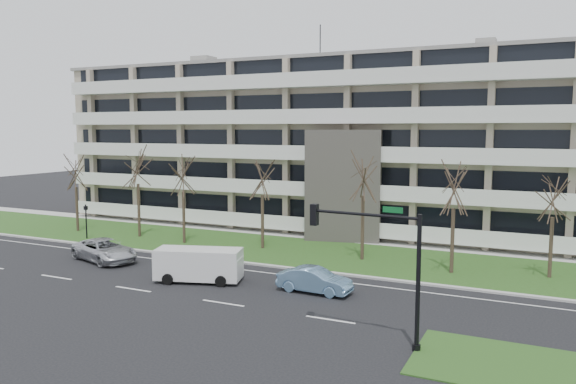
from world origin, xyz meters
The scene contains 19 objects.
ground centered at (0.00, 0.00, 0.00)m, with size 160.00×160.00×0.00m, color black.
grass_verge centered at (0.00, 13.00, 0.03)m, with size 90.00×10.00×0.06m, color #284416.
curb centered at (0.00, 8.00, 0.06)m, with size 90.00×0.35×0.12m, color #B2B2AD.
sidewalk centered at (0.00, 18.50, 0.04)m, with size 90.00×2.00×0.08m, color #B2B2AD.
grass_median centered at (14.00, -2.00, 0.03)m, with size 7.00×5.00×0.06m, color #284416.
lane_edge_line centered at (0.00, 6.50, 0.01)m, with size 90.00×0.12×0.01m, color white.
apartment_building centered at (-0.01, 25.32, 7.61)m, with size 60.50×15.10×18.75m.
silver_pickup centered at (-12.40, 4.55, 0.76)m, with size 2.52×5.47×1.52m, color silver.
blue_sedan centered at (3.57, 3.86, 0.69)m, with size 1.46×4.19×1.38m, color #7DACD9.
white_van centered at (-3.49, 2.99, 1.18)m, with size 5.41×3.30×1.97m.
traffic_signal centered at (8.90, -1.90, 3.81)m, with size 5.08×0.71×5.89m.
pedestrian_signal centered at (-19.30, 9.80, 1.84)m, with size 0.27×0.22×2.89m.
tree_0 centered at (-22.65, 12.09, 5.49)m, with size 3.53×3.53×7.07m.
tree_1 centered at (-15.96, 12.38, 6.25)m, with size 4.02×4.02×8.04m.
tree_2 centered at (-11.00, 11.84, 5.75)m, with size 3.70×3.70×7.40m.
tree_3 centered at (-4.42, 12.73, 5.70)m, with size 3.67×3.67×7.33m.
tree_4 centered at (3.57, 12.40, 6.27)m, with size 4.03×4.03×8.06m.
tree_5 centered at (9.78, 11.35, 5.75)m, with size 3.70×3.70×7.40m.
tree_6 centered at (15.38, 12.75, 5.23)m, with size 3.37×3.37×6.74m.
Camera 1 is at (15.28, -24.29, 9.07)m, focal length 35.00 mm.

